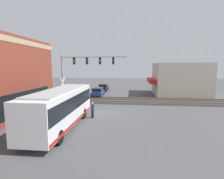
% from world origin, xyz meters
% --- Properties ---
extents(ground_plane, '(120.00, 120.00, 0.00)m').
position_xyz_m(ground_plane, '(0.00, 0.00, 0.00)').
color(ground_plane, '#4C4C4F').
extents(shop_building, '(8.93, 10.15, 5.85)m').
position_xyz_m(shop_building, '(14.66, -11.94, 2.92)').
color(shop_building, beige).
rests_on(shop_building, ground).
extents(city_bus, '(10.11, 2.59, 3.33)m').
position_xyz_m(city_bus, '(-4.87, 2.80, 1.83)').
color(city_bus, white).
rests_on(city_bus, ground).
extents(traffic_signal_gantry, '(0.42, 8.97, 6.91)m').
position_xyz_m(traffic_signal_gantry, '(4.28, 3.42, 5.28)').
color(traffic_signal_gantry, gray).
rests_on(traffic_signal_gantry, ground).
extents(crossing_signal, '(1.41, 1.18, 3.81)m').
position_xyz_m(crossing_signal, '(3.23, 5.90, 2.30)').
color(crossing_signal, gray).
rests_on(crossing_signal, ground).
extents(rail_track_near, '(2.60, 60.00, 0.15)m').
position_xyz_m(rail_track_near, '(6.00, 0.00, 0.03)').
color(rail_track_near, '#332D28').
rests_on(rail_track_near, ground).
extents(rail_track_far, '(2.60, 60.00, 0.15)m').
position_xyz_m(rail_track_far, '(9.20, 0.00, 0.03)').
color(rail_track_far, '#332D28').
rests_on(rail_track_far, ground).
extents(parked_car_blue, '(4.37, 1.82, 1.48)m').
position_xyz_m(parked_car_blue, '(11.59, 2.80, 0.69)').
color(parked_car_blue, navy).
rests_on(parked_car_blue, ground).
extents(parked_car_black, '(4.51, 1.82, 1.52)m').
position_xyz_m(parked_car_black, '(18.01, 2.80, 0.70)').
color(parked_car_black, black).
rests_on(parked_car_black, ground).
extents(pedestrian_near_bus, '(0.34, 0.34, 1.64)m').
position_xyz_m(pedestrian_near_bus, '(-1.86, 0.75, 0.83)').
color(pedestrian_near_bus, black).
rests_on(pedestrian_near_bus, ground).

